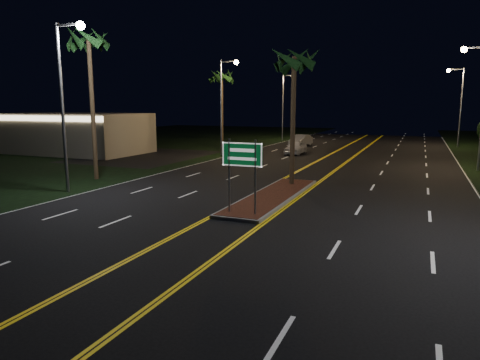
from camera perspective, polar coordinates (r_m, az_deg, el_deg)
The scene contains 15 objects.
ground at distance 16.12m, azimuth -3.57°, elevation -7.20°, with size 120.00×120.00×0.00m, color black.
grass_left at distance 53.73m, azimuth -20.70°, elevation 4.16°, with size 40.00×110.00×0.01m, color black.
median_island at distance 22.38m, azimuth 4.41°, elevation -2.14°, with size 2.25×10.25×0.17m.
highway_sign at distance 18.11m, azimuth 0.28°, elevation 2.49°, with size 1.80×0.08×3.20m.
commercial_building at distance 47.22m, azimuth -21.48°, elevation 5.85°, with size 15.00×8.12×4.00m.
streetlight_left_near at distance 24.97m, azimuth -22.13°, elevation 11.28°, with size 1.91×0.44×9.00m.
streetlight_left_mid at distance 41.65m, azimuth -2.06°, elevation 11.11°, with size 1.91×0.44×9.00m.
streetlight_left_far at distance 60.39m, azimuth 6.09°, elevation 10.66°, with size 1.91×0.44×9.00m.
streetlight_right_mid at distance 36.00m, azimuth 29.26°, elevation 10.09°, with size 1.91×0.44×9.00m.
streetlight_right_far at distance 55.92m, azimuth 27.07°, elevation 9.73°, with size 1.91×0.44×9.00m.
palm_median at distance 25.38m, azimuth 7.23°, elevation 15.54°, with size 2.40×2.40×8.30m.
palm_left_near at distance 29.43m, azimuth -19.54°, elevation 17.02°, with size 2.40×2.40×9.80m.
palm_left_far at distance 46.29m, azimuth -2.46°, elevation 13.56°, with size 2.40×2.40×8.80m.
car_near at distance 42.92m, azimuth 7.43°, elevation 4.46°, with size 1.98×4.62×1.54m, color silver.
car_far at distance 51.95m, azimuth 8.12°, elevation 5.39°, with size 2.02×4.72×1.57m, color silver.
Camera 1 is at (6.88, -13.79, 4.71)m, focal length 32.00 mm.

